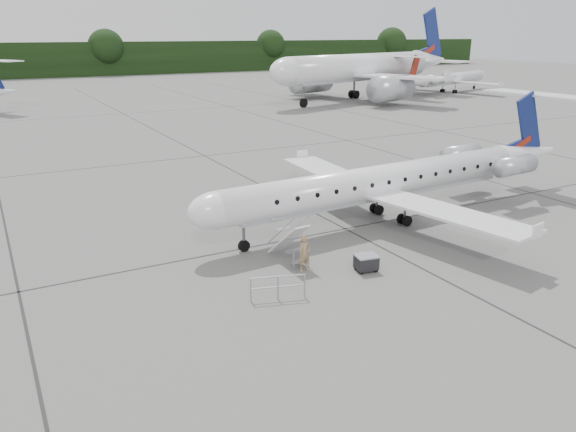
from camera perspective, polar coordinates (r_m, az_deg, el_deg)
ground at (r=28.63m, az=20.33°, el=-4.07°), size 320.00×320.00×0.00m
treeline at (r=148.56m, az=-21.44°, el=14.57°), size 260.00×4.00×8.00m
main_regional_jet at (r=31.49m, az=9.40°, el=5.07°), size 26.51×19.77×6.54m
airstair at (r=26.23m, az=0.05°, el=-2.48°), size 0.98×2.45×2.05m
passenger at (r=25.24m, az=1.68°, el=-3.79°), size 0.69×0.53×1.68m
safety_railing at (r=22.73m, az=-1.03°, el=-7.33°), size 2.12×0.75×1.00m
baggage_cart at (r=25.59m, az=7.95°, el=-4.70°), size 1.07×0.92×0.82m
bg_narrowbody at (r=90.55m, az=7.35°, el=16.03°), size 45.70×38.02×14.18m
bg_regional_right at (r=106.66m, az=16.40°, el=13.76°), size 29.84×25.07×6.71m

